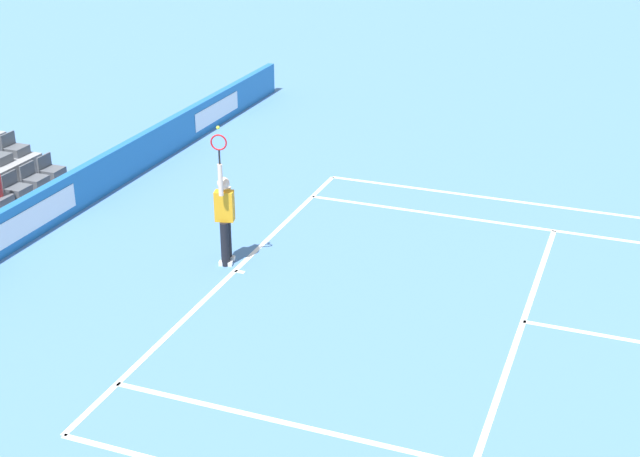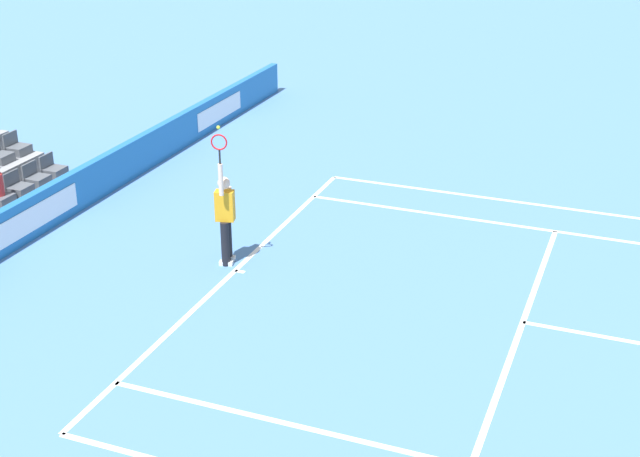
% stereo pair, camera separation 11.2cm
% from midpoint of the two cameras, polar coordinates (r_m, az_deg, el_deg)
% --- Properties ---
extents(line_baseline, '(10.97, 0.10, 0.01)m').
position_cam_midpoint_polar(line_baseline, '(17.18, -5.27, -2.69)').
color(line_baseline, white).
rests_on(line_baseline, ground).
extents(line_service, '(8.23, 0.10, 0.01)m').
position_cam_midpoint_polar(line_service, '(15.76, 13.06, -5.86)').
color(line_service, white).
rests_on(line_service, ground).
extents(line_singles_sideline_right, '(0.10, 11.89, 0.01)m').
position_cam_midpoint_polar(line_singles_sideline_right, '(19.42, 16.32, -0.37)').
color(line_singles_sideline_right, white).
rests_on(line_singles_sideline_right, ground).
extents(line_doubles_sideline_right, '(0.10, 11.89, 0.01)m').
position_cam_midpoint_polar(line_doubles_sideline_right, '(20.68, 16.73, 1.08)').
color(line_doubles_sideline_right, white).
rests_on(line_doubles_sideline_right, ground).
extents(line_centre_mark, '(0.10, 0.20, 0.01)m').
position_cam_midpoint_polar(line_centre_mark, '(17.14, -4.97, -2.75)').
color(line_centre_mark, white).
rests_on(line_centre_mark, ground).
extents(sponsor_barrier, '(24.67, 0.22, 0.91)m').
position_cam_midpoint_polar(sponsor_barrier, '(19.35, -17.69, 0.84)').
color(sponsor_barrier, '#1E66AD').
rests_on(sponsor_barrier, ground).
extents(tennis_player, '(0.54, 0.41, 2.85)m').
position_cam_midpoint_polar(tennis_player, '(17.11, -5.89, 0.81)').
color(tennis_player, black).
rests_on(tennis_player, ground).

